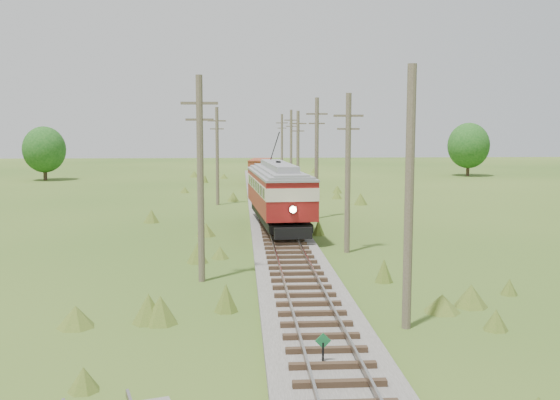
{
  "coord_description": "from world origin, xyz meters",
  "views": [
    {
      "loc": [
        -2.45,
        -15.14,
        6.71
      ],
      "look_at": [
        0.0,
        23.62,
        2.26
      ],
      "focal_mm": 40.0,
      "sensor_mm": 36.0,
      "label": 1
    }
  ],
  "objects": [
    {
      "name": "gravel_pile",
      "position": [
        3.01,
        52.84,
        0.57
      ],
      "size": [
        3.36,
        3.56,
        1.22
      ],
      "color": "gray",
      "rests_on": "ground"
    },
    {
      "name": "utility_pole_l_b",
      "position": [
        -4.5,
        40.0,
        4.42
      ],
      "size": [
        1.6,
        0.3,
        8.6
      ],
      "color": "brown",
      "rests_on": "ground"
    },
    {
      "name": "switch_marker",
      "position": [
        -0.2,
        1.5,
        0.63
      ],
      "size": [
        0.45,
        0.06,
        1.08
      ],
      "color": "black",
      "rests_on": "ground"
    },
    {
      "name": "tree_mid_b",
      "position": [
        30.0,
        72.0,
        4.33
      ],
      "size": [
        5.88,
        5.88,
        7.57
      ],
      "color": "#38281C",
      "rests_on": "ground"
    },
    {
      "name": "utility_pole_r_6",
      "position": [
        3.2,
        70.0,
        4.47
      ],
      "size": [
        1.6,
        0.3,
        8.7
      ],
      "color": "brown",
      "rests_on": "ground"
    },
    {
      "name": "utility_pole_r_2",
      "position": [
        3.3,
        18.0,
        4.42
      ],
      "size": [
        1.6,
        0.3,
        8.6
      ],
      "color": "brown",
      "rests_on": "ground"
    },
    {
      "name": "utility_pole_r_3",
      "position": [
        3.2,
        31.0,
        4.63
      ],
      "size": [
        1.6,
        0.3,
        9.0
      ],
      "color": "brown",
      "rests_on": "ground"
    },
    {
      "name": "tree_mid_a",
      "position": [
        -28.0,
        68.0,
        4.02
      ],
      "size": [
        5.46,
        5.46,
        7.03
      ],
      "color": "#38281C",
      "rests_on": "ground"
    },
    {
      "name": "utility_pole_r_4",
      "position": [
        3.0,
        44.0,
        4.32
      ],
      "size": [
        1.6,
        0.3,
        8.4
      ],
      "color": "brown",
      "rests_on": "ground"
    },
    {
      "name": "streetcar",
      "position": [
        0.0,
        25.41,
        2.74
      ],
      "size": [
        3.88,
        13.15,
        5.96
      ],
      "rotation": [
        0.0,
        0.0,
        0.07
      ],
      "color": "black",
      "rests_on": "ground"
    },
    {
      "name": "utility_pole_r_5",
      "position": [
        3.4,
        57.0,
        4.58
      ],
      "size": [
        1.6,
        0.3,
        8.9
      ],
      "color": "brown",
      "rests_on": "ground"
    },
    {
      "name": "gondola",
      "position": [
        0.0,
        61.55,
        1.88
      ],
      "size": [
        3.29,
        7.57,
        2.43
      ],
      "rotation": [
        0.0,
        0.0,
        -0.13
      ],
      "color": "black",
      "rests_on": "ground"
    },
    {
      "name": "ground",
      "position": [
        0.0,
        0.0,
        0.0
      ],
      "size": [
        260.0,
        260.0,
        0.0
      ],
      "primitive_type": "plane",
      "color": "#2A5118",
      "rests_on": "ground"
    },
    {
      "name": "utility_pole_r_1",
      "position": [
        3.1,
        5.0,
        4.4
      ],
      "size": [
        0.3,
        0.3,
        8.8
      ],
      "color": "brown",
      "rests_on": "ground"
    },
    {
      "name": "railbed_main",
      "position": [
        0.0,
        34.0,
        0.19
      ],
      "size": [
        3.6,
        96.0,
        0.57
      ],
      "color": "#605B54",
      "rests_on": "ground"
    },
    {
      "name": "utility_pole_l_a",
      "position": [
        -4.2,
        12.0,
        4.63
      ],
      "size": [
        1.6,
        0.3,
        9.0
      ],
      "color": "brown",
      "rests_on": "ground"
    }
  ]
}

